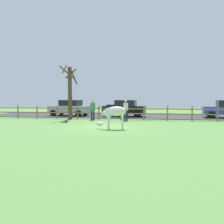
{
  "coord_description": "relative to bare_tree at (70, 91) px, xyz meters",
  "views": [
    {
      "loc": [
        2.86,
        -13.4,
        1.76
      ],
      "look_at": [
        0.25,
        1.29,
        0.86
      ],
      "focal_mm": 35.77,
      "sensor_mm": 36.0,
      "label": 1
    }
  ],
  "objects": [
    {
      "name": "crow_on_grass",
      "position": [
        0.9,
        -3.19,
        -2.3
      ],
      "size": [
        0.21,
        0.1,
        0.2
      ],
      "color": "black",
      "rests_on": "ground_plane"
    },
    {
      "name": "paddock_fence",
      "position": [
        3.36,
        0.41,
        -1.77
      ],
      "size": [
        20.91,
        0.11,
        1.15
      ],
      "color": "olive",
      "rests_on": "ground_plane"
    },
    {
      "name": "parked_car_silver",
      "position": [
        -1.27,
        3.27,
        -1.59
      ],
      "size": [
        4.15,
        2.2,
        1.56
      ],
      "color": "#B7BABF",
      "rests_on": "parking_asphalt"
    },
    {
      "name": "ground_plane",
      "position": [
        3.96,
        -4.59,
        -2.43
      ],
      "size": [
        60.0,
        60.0,
        0.0
      ],
      "primitive_type": "plane",
      "color": "#5B8C42"
    },
    {
      "name": "visitor_right_of_tree",
      "position": [
        2.05,
        -0.22,
        -1.52
      ],
      "size": [
        0.36,
        0.23,
        1.64
      ],
      "color": "#232847",
      "rests_on": "ground_plane"
    },
    {
      "name": "bare_tree",
      "position": [
        0.0,
        0.0,
        0.0
      ],
      "size": [
        1.32,
        1.31,
        4.64
      ],
      "color": "#513A23",
      "rests_on": "ground_plane"
    },
    {
      "name": "zebra",
      "position": [
        4.69,
        -5.31,
        -1.5
      ],
      "size": [
        1.94,
        0.59,
        1.41
      ],
      "color": "white",
      "rests_on": "ground_plane"
    },
    {
      "name": "visitor_left_of_tree",
      "position": [
        4.8,
        -0.43,
        -1.52
      ],
      "size": [
        0.4,
        0.29,
        1.64
      ],
      "color": "#232847",
      "rests_on": "ground_plane"
    },
    {
      "name": "parked_car_black",
      "position": [
        4.28,
        3.23,
        -1.59
      ],
      "size": [
        4.11,
        2.1,
        1.56
      ],
      "color": "black",
      "rests_on": "parking_asphalt"
    },
    {
      "name": "parking_asphalt",
      "position": [
        3.96,
        4.71,
        -2.4
      ],
      "size": [
        28.0,
        7.4,
        0.05
      ],
      "primitive_type": "cube",
      "color": "#38383D",
      "rests_on": "ground_plane"
    }
  ]
}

